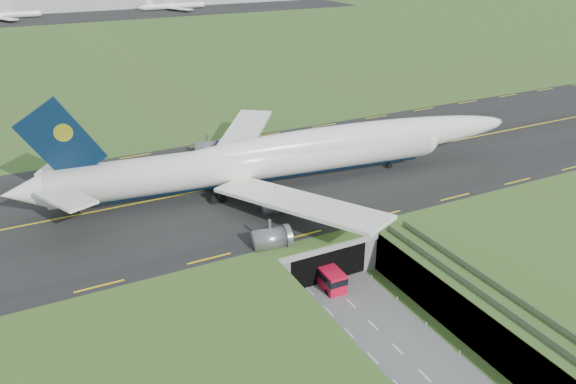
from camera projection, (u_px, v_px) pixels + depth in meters
ground at (360, 313)px, 72.98m from camera, size 900.00×900.00×0.00m
airfield_deck at (361, 294)px, 71.73m from camera, size 800.00×800.00×6.00m
trench_road at (395, 347)px, 66.87m from camera, size 12.00×75.00×0.20m
taxiway at (256, 180)px, 97.17m from camera, size 800.00×44.00×0.18m
tunnel_portal at (300, 235)px, 85.13m from camera, size 17.00×22.30×6.00m
guideway at (548, 342)px, 59.80m from camera, size 3.00×53.00×7.05m
jumbo_jet at (289, 156)px, 93.92m from camera, size 87.90×57.39×19.10m
shuttle_tram at (327, 275)px, 78.35m from camera, size 2.91×7.21×2.93m
distant_hills at (129, 1)px, 449.48m from camera, size 700.00×91.00×60.00m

